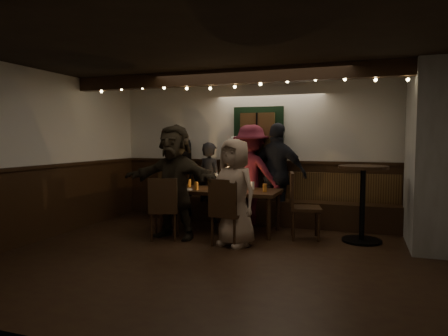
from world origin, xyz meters
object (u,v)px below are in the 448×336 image
at_px(person_a, 182,178).
at_px(person_d, 251,175).
at_px(person_g, 235,193).
at_px(person_f, 175,181).
at_px(chair_end, 299,201).
at_px(person_e, 278,174).
at_px(chair_near_right, 226,208).
at_px(person_b, 210,182).
at_px(person_c, 234,180).
at_px(chair_near_left, 164,205).
at_px(dining_table, 220,193).
at_px(high_top, 363,194).

bearing_deg(person_a, person_d, 179.93).
bearing_deg(person_g, person_f, -164.49).
bearing_deg(chair_end, person_e, 121.37).
bearing_deg(chair_near_right, person_g, 41.60).
bearing_deg(person_b, person_g, 146.90).
bearing_deg(person_c, person_g, 98.79).
bearing_deg(person_d, person_f, 68.80).
distance_m(chair_near_right, person_b, 1.80).
bearing_deg(chair_near_left, person_d, 59.25).
bearing_deg(person_f, chair_near_right, -7.57).
bearing_deg(person_a, dining_table, 146.48).
height_order(dining_table, chair_end, chair_end).
bearing_deg(dining_table, person_c, 87.88).
distance_m(high_top, person_f, 2.87).
bearing_deg(chair_end, person_f, -162.72).
xyz_separation_m(person_a, person_f, (0.53, -1.39, 0.10)).
bearing_deg(person_c, high_top, 154.40).
distance_m(dining_table, person_g, 0.97).
distance_m(person_a, person_b, 0.61).
relative_size(high_top, person_f, 0.65).
height_order(chair_near_right, person_d, person_d).
relative_size(high_top, person_d, 0.64).
height_order(chair_end, person_c, person_c).
bearing_deg(person_g, person_b, 146.36).
xyz_separation_m(chair_near_right, person_c, (-0.39, 1.58, 0.25)).
bearing_deg(chair_near_left, person_f, 71.41).
bearing_deg(person_d, chair_near_left, 70.54).
xyz_separation_m(person_b, person_g, (0.96, -1.49, 0.03)).
distance_m(chair_near_right, person_e, 1.74).
distance_m(high_top, person_e, 1.62).
relative_size(chair_end, high_top, 0.90).
height_order(chair_end, person_f, person_f).
relative_size(person_c, person_f, 0.90).
xyz_separation_m(person_f, person_g, (1.03, -0.15, -0.11)).
distance_m(chair_near_right, chair_end, 1.23).
bearing_deg(person_e, person_a, 14.34).
bearing_deg(high_top, dining_table, -179.24).
distance_m(person_d, person_g, 1.52).
xyz_separation_m(chair_near_right, person_a, (-1.46, 1.62, 0.24)).
height_order(chair_near_left, person_a, person_a).
bearing_deg(person_c, person_e, 175.87).
height_order(person_b, person_g, person_g).
bearing_deg(person_a, chair_near_right, 133.17).
bearing_deg(person_e, person_c, 18.88).
xyz_separation_m(high_top, person_d, (-1.92, 0.67, 0.17)).
height_order(high_top, person_d, person_d).
height_order(high_top, person_a, person_a).
relative_size(chair_end, person_a, 0.65).
bearing_deg(chair_end, person_d, 141.62).
xyz_separation_m(dining_table, person_d, (0.35, 0.70, 0.26)).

